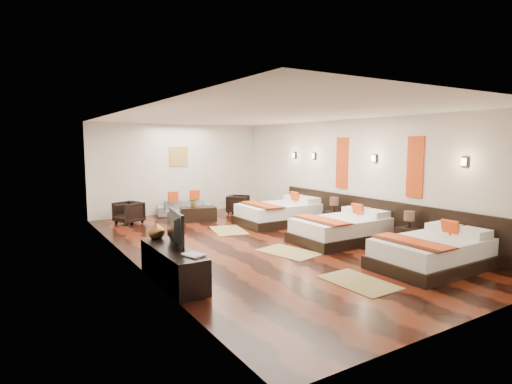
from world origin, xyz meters
TOP-DOWN VIEW (x-y plane):
  - floor at (0.00, 0.00)m, footprint 5.50×9.50m
  - ceiling at (0.00, 0.00)m, footprint 5.50×9.50m
  - back_wall at (0.00, 4.75)m, footprint 5.50×0.01m
  - left_wall at (-2.75, 0.00)m, footprint 0.01×9.50m
  - right_wall at (2.75, 0.00)m, footprint 0.01×9.50m
  - headboard_panel at (2.71, -0.80)m, footprint 0.08×6.60m
  - bed_near at (1.70, -3.13)m, footprint 2.14×1.34m
  - bed_mid at (1.70, -0.84)m, footprint 2.17×1.37m
  - bed_far at (1.70, 1.58)m, footprint 2.26×1.42m
  - nightstand_a at (2.44, -2.03)m, footprint 0.40×0.40m
  - nightstand_b at (2.44, 0.25)m, footprint 0.42×0.42m
  - jute_mat_near at (-0.00, -3.01)m, footprint 0.78×1.22m
  - jute_mat_mid at (0.13, -0.96)m, footprint 1.01×1.34m
  - jute_mat_far at (0.07, 1.54)m, footprint 1.00×1.34m
  - tv_console at (-2.50, -1.44)m, footprint 0.50×1.80m
  - tv at (-2.45, -1.21)m, footprint 0.28×0.97m
  - book at (-2.50, -2.05)m, footprint 0.32×0.37m
  - figurine at (-2.50, -0.65)m, footprint 0.32×0.32m
  - sofa at (-0.06, 4.20)m, footprint 1.69×1.11m
  - armchair_left at (-1.84, 3.82)m, footprint 0.85×0.83m
  - armchair_right at (1.57, 3.71)m, footprint 0.88×0.88m
  - coffee_table at (-0.06, 3.15)m, footprint 1.10×0.75m
  - table_plant at (-0.18, 3.17)m, footprint 0.27×0.25m
  - orange_panel_a at (2.73, -1.90)m, footprint 0.04×0.40m
  - orange_panel_b at (2.73, 0.30)m, footprint 0.04×0.40m
  - sconce_near at (2.70, -3.00)m, footprint 0.07×0.12m
  - sconce_mid at (2.70, -0.80)m, footprint 0.07×0.12m
  - sconce_far at (2.70, 1.40)m, footprint 0.07×0.12m
  - sconce_lounge at (2.70, 2.30)m, footprint 0.07×0.12m
  - gold_artwork at (0.00, 4.73)m, footprint 0.60×0.04m

SIDE VIEW (x-z plane):
  - floor at x=0.00m, z-range -0.01..0.01m
  - jute_mat_near at x=0.00m, z-range 0.00..0.01m
  - jute_mat_mid at x=0.13m, z-range 0.00..0.01m
  - jute_mat_far at x=0.07m, z-range 0.00..0.01m
  - coffee_table at x=-0.06m, z-range 0.00..0.40m
  - sofa at x=-0.06m, z-range 0.00..0.46m
  - tv_console at x=-2.50m, z-range 0.00..0.55m
  - nightstand_a at x=2.44m, z-range -0.12..0.68m
  - bed_near at x=1.70m, z-range -0.13..0.69m
  - bed_mid at x=1.70m, z-range -0.13..0.70m
  - armchair_right at x=1.57m, z-range 0.00..0.57m
  - nightstand_b at x=2.44m, z-range -0.12..0.71m
  - bed_far at x=1.70m, z-range -0.14..0.73m
  - armchair_left at x=-1.84m, z-range 0.00..0.60m
  - headboard_panel at x=2.71m, z-range 0.00..0.90m
  - table_plant at x=-0.18m, z-range 0.40..0.65m
  - book at x=-2.50m, z-range 0.55..0.58m
  - figurine at x=-2.50m, z-range 0.55..0.87m
  - tv at x=-2.45m, z-range 0.55..1.11m
  - back_wall at x=0.00m, z-range 0.00..2.80m
  - left_wall at x=-2.75m, z-range 0.00..2.80m
  - right_wall at x=2.75m, z-range 0.00..2.80m
  - orange_panel_a at x=2.73m, z-range 1.05..2.35m
  - orange_panel_b at x=2.73m, z-range 1.05..2.35m
  - gold_artwork at x=0.00m, z-range 1.50..2.10m
  - sconce_near at x=2.70m, z-range 1.76..1.94m
  - sconce_mid at x=2.70m, z-range 1.76..1.94m
  - sconce_far at x=2.70m, z-range 1.76..1.94m
  - sconce_lounge at x=2.70m, z-range 1.76..1.94m
  - ceiling at x=0.00m, z-range 2.79..2.80m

